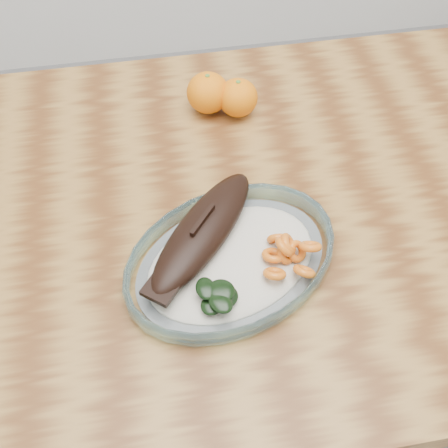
# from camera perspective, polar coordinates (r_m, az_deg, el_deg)

# --- Properties ---
(ground) EXTENTS (3.00, 3.00, 0.00)m
(ground) POSITION_cam_1_polar(r_m,az_deg,el_deg) (1.53, 0.92, -16.30)
(ground) COLOR slate
(ground) RESTS_ON ground
(dining_table) EXTENTS (1.20, 0.80, 0.75)m
(dining_table) POSITION_cam_1_polar(r_m,az_deg,el_deg) (0.96, 1.40, -1.61)
(dining_table) COLOR #5A3215
(dining_table) RESTS_ON ground
(plated_meal) EXTENTS (0.75, 0.75, 0.08)m
(plated_meal) POSITION_cam_1_polar(r_m,az_deg,el_deg) (0.80, 0.61, -3.31)
(plated_meal) COLOR white
(plated_meal) RESTS_ON dining_table
(orange_left) EXTENTS (0.07, 0.07, 0.07)m
(orange_left) POSITION_cam_1_polar(r_m,az_deg,el_deg) (1.01, 1.42, 12.71)
(orange_left) COLOR orange
(orange_left) RESTS_ON dining_table
(orange_right) EXTENTS (0.08, 0.08, 0.08)m
(orange_right) POSITION_cam_1_polar(r_m,az_deg,el_deg) (1.02, -1.65, 13.19)
(orange_right) COLOR orange
(orange_right) RESTS_ON dining_table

